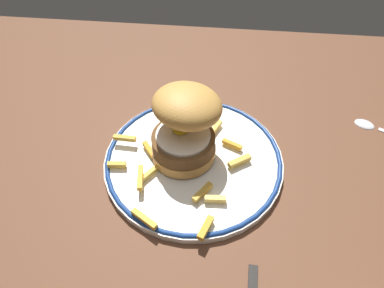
% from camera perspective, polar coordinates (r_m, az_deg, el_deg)
% --- Properties ---
extents(ground_plane, '(1.41, 0.91, 0.04)m').
position_cam_1_polar(ground_plane, '(0.59, 0.20, -4.75)').
color(ground_plane, brown).
extents(dinner_plate, '(0.30, 0.30, 0.02)m').
position_cam_1_polar(dinner_plate, '(0.58, -0.00, -2.52)').
color(dinner_plate, white).
rests_on(dinner_plate, ground_plane).
extents(burger, '(0.16, 0.16, 0.13)m').
position_cam_1_polar(burger, '(0.54, -1.09, 3.44)').
color(burger, '#CA8A42').
rests_on(burger, dinner_plate).
extents(fries_pile, '(0.23, 0.28, 0.02)m').
position_cam_1_polar(fries_pile, '(0.56, -2.11, -2.21)').
color(fries_pile, gold).
rests_on(fries_pile, dinner_plate).
extents(spoon, '(0.13, 0.07, 0.01)m').
position_cam_1_polar(spoon, '(0.72, 27.84, 2.66)').
color(spoon, silver).
rests_on(spoon, ground_plane).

